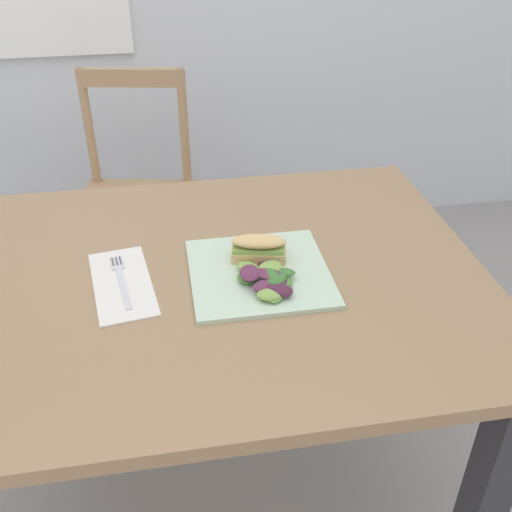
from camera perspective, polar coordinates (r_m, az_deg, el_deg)
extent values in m
cube|color=#997551|center=(1.24, -4.72, -2.31)|extent=(1.15, 0.87, 0.03)
cube|color=#2D2D33|center=(1.39, 20.78, -21.49)|extent=(0.07, 0.07, 0.71)
cube|color=#2D2D33|center=(1.81, -21.69, -6.60)|extent=(0.07, 0.07, 0.71)
cube|color=#2D2D33|center=(1.84, 10.52, -3.52)|extent=(0.07, 0.07, 0.71)
cylinder|color=tan|center=(2.16, -16.18, -2.85)|extent=(0.03, 0.03, 0.43)
cylinder|color=tan|center=(2.09, -7.20, -3.04)|extent=(0.03, 0.03, 0.43)
cylinder|color=tan|center=(2.43, -14.18, 1.89)|extent=(0.03, 0.03, 0.43)
cylinder|color=tan|center=(2.37, -6.20, 1.87)|extent=(0.03, 0.03, 0.43)
cube|color=tan|center=(2.14, -11.60, 4.63)|extent=(0.47, 0.47, 0.02)
cylinder|color=tan|center=(2.25, -15.69, 11.73)|extent=(0.03, 0.03, 0.42)
cylinder|color=tan|center=(2.18, -6.89, 12.03)|extent=(0.03, 0.03, 0.42)
cube|color=tan|center=(2.15, -11.91, 16.37)|extent=(0.36, 0.10, 0.06)
cube|color=beige|center=(1.22, 0.32, -1.61)|extent=(0.28, 0.28, 0.01)
cube|color=#DBB270|center=(1.25, 0.25, 0.12)|extent=(0.12, 0.07, 0.02)
cube|color=#84A84C|center=(1.24, 0.27, 0.89)|extent=(0.12, 0.07, 0.01)
ellipsoid|color=#DBB270|center=(1.23, 0.26, 1.41)|extent=(0.12, 0.07, 0.02)
ellipsoid|color=#602D47|center=(1.17, 1.80, -2.63)|extent=(0.06, 0.05, 0.02)
ellipsoid|color=#602D47|center=(1.18, 1.15, -1.68)|extent=(0.07, 0.06, 0.01)
ellipsoid|color=#4C2338|center=(1.15, 2.20, -3.32)|extent=(0.06, 0.05, 0.02)
ellipsoid|color=#602D47|center=(1.15, 0.59, -2.80)|extent=(0.05, 0.05, 0.01)
ellipsoid|color=#84A84C|center=(1.19, 1.32, -1.12)|extent=(0.07, 0.07, 0.01)
ellipsoid|color=#602D47|center=(1.18, -0.60, -1.63)|extent=(0.04, 0.06, 0.02)
ellipsoid|color=#3D7033|center=(1.17, 1.53, -1.94)|extent=(0.04, 0.06, 0.02)
ellipsoid|color=#4C2338|center=(1.23, 1.08, -0.73)|extent=(0.05, 0.05, 0.01)
ellipsoid|color=#518438|center=(1.18, -0.98, -2.10)|extent=(0.05, 0.05, 0.01)
ellipsoid|color=#84A84C|center=(1.21, -0.78, -1.08)|extent=(0.06, 0.06, 0.02)
ellipsoid|color=#6B9E47|center=(1.14, 1.96, -3.87)|extent=(0.05, 0.05, 0.01)
ellipsoid|color=#3D7033|center=(1.19, 2.58, -1.58)|extent=(0.06, 0.04, 0.01)
ellipsoid|color=#84A84C|center=(1.14, 1.29, -3.72)|extent=(0.05, 0.04, 0.02)
ellipsoid|color=#3D7033|center=(1.17, 1.98, -2.19)|extent=(0.06, 0.06, 0.01)
ellipsoid|color=#518438|center=(1.17, 2.61, -2.50)|extent=(0.04, 0.04, 0.01)
cube|color=silver|center=(1.23, -12.67, -2.58)|extent=(0.15, 0.26, 0.00)
cube|color=silver|center=(1.21, -12.53, -3.04)|extent=(0.03, 0.14, 0.00)
cube|color=silver|center=(1.28, -13.14, -0.70)|extent=(0.03, 0.05, 0.00)
cube|color=#38383D|center=(1.29, -12.84, -0.40)|extent=(0.01, 0.03, 0.00)
cube|color=#38383D|center=(1.29, -13.19, -0.46)|extent=(0.01, 0.03, 0.00)
cube|color=#38383D|center=(1.29, -13.54, -0.53)|extent=(0.01, 0.03, 0.00)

